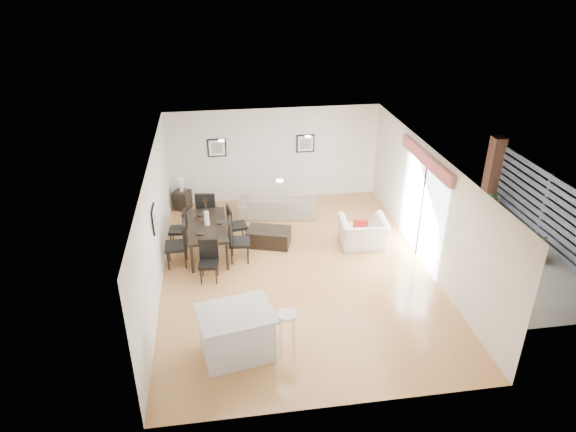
{
  "coord_description": "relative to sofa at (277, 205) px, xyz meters",
  "views": [
    {
      "loc": [
        -1.65,
        -9.73,
        6.4
      ],
      "look_at": [
        -0.13,
        0.4,
        1.2
      ],
      "focal_mm": 32.0,
      "sensor_mm": 36.0,
      "label": 1
    }
  ],
  "objects": [
    {
      "name": "wall_front",
      "position": [
        0.07,
        -6.85,
        1.04
      ],
      "size": [
        6.0,
        0.04,
        2.7
      ],
      "primitive_type": "cube",
      "color": "silver",
      "rests_on": "ground"
    },
    {
      "name": "framed_print_left_wall",
      "position": [
        -2.9,
        -3.05,
        1.34
      ],
      "size": [
        0.04,
        0.52,
        0.52
      ],
      "rotation": [
        0.0,
        0.0,
        1.57
      ],
      "color": "black",
      "rests_on": "wall_left"
    },
    {
      "name": "wall_left",
      "position": [
        -2.93,
        -2.85,
        1.04
      ],
      "size": [
        0.04,
        8.0,
        2.7
      ],
      "primitive_type": "cube",
      "color": "silver",
      "rests_on": "ground"
    },
    {
      "name": "table_lamp",
      "position": [
        -2.58,
        0.8,
        0.49
      ],
      "size": [
        0.2,
        0.2,
        0.39
      ],
      "color": "white",
      "rests_on": "side_table"
    },
    {
      "name": "armchair",
      "position": [
        1.86,
        -1.97,
        0.06
      ],
      "size": [
        1.18,
        1.05,
        0.72
      ],
      "primitive_type": "imported",
      "rotation": [
        0.0,
        0.0,
        3.07
      ],
      "color": "beige",
      "rests_on": "ground"
    },
    {
      "name": "dining_chair_foot",
      "position": [
        -1.9,
        -0.64,
        0.32
      ],
      "size": [
        0.57,
        0.57,
        1.11
      ],
      "rotation": [
        0.0,
        0.0,
        3.0
      ],
      "color": "black",
      "rests_on": "ground"
    },
    {
      "name": "sofa",
      "position": [
        0.0,
        0.0,
        0.0
      ],
      "size": [
        2.19,
        1.13,
        0.61
      ],
      "primitive_type": "imported",
      "rotation": [
        0.0,
        0.0,
        2.99
      ],
      "color": "gray",
      "rests_on": "ground"
    },
    {
      "name": "courtyard",
      "position": [
        6.23,
        -1.99,
        0.62
      ],
      "size": [
        6.0,
        6.0,
        2.0
      ],
      "color": "gray",
      "rests_on": "ground"
    },
    {
      "name": "side_table",
      "position": [
        -2.58,
        0.8,
        -0.04
      ],
      "size": [
        0.53,
        0.53,
        0.54
      ],
      "primitive_type": "cube",
      "rotation": [
        0.0,
        0.0,
        -0.42
      ],
      "color": "black",
      "rests_on": "ground"
    },
    {
      "name": "bar_stool",
      "position": [
        -0.53,
        -5.39,
        0.36
      ],
      "size": [
        0.35,
        0.35,
        0.78
      ],
      "color": "white",
      "rests_on": "ground"
    },
    {
      "name": "framed_print_back_left",
      "position": [
        -1.53,
        1.12,
        1.34
      ],
      "size": [
        0.52,
        0.04,
        0.52
      ],
      "color": "black",
      "rests_on": "wall_back"
    },
    {
      "name": "dining_table",
      "position": [
        -1.89,
        -1.75,
        0.37
      ],
      "size": [
        0.96,
        1.84,
        0.75
      ],
      "rotation": [
        0.0,
        0.0,
        0.03
      ],
      "color": "black",
      "rests_on": "ground"
    },
    {
      "name": "dining_chair_enear",
      "position": [
        -1.25,
        -2.19,
        0.29
      ],
      "size": [
        0.52,
        0.52,
        1.07
      ],
      "rotation": [
        0.0,
        0.0,
        1.48
      ],
      "color": "black",
      "rests_on": "ground"
    },
    {
      "name": "dining_chair_efar",
      "position": [
        -1.24,
        -1.31,
        0.23
      ],
      "size": [
        0.5,
        0.5,
        0.97
      ],
      "rotation": [
        0.0,
        0.0,
        1.75
      ],
      "color": "black",
      "rests_on": "ground"
    },
    {
      "name": "courtyard_plant_b",
      "position": [
        5.66,
        -1.07,
        0.05
      ],
      "size": [
        0.44,
        0.44,
        0.72
      ],
      "primitive_type": "imported",
      "rotation": [
        0.0,
        0.0,
        -0.1
      ],
      "color": "#2E4F22",
      "rests_on": "ground"
    },
    {
      "name": "cushion",
      "position": [
        1.76,
        -2.07,
        0.29
      ],
      "size": [
        0.37,
        0.16,
        0.36
      ],
      "primitive_type": "cube",
      "rotation": [
        0.0,
        0.0,
        3.01
      ],
      "color": "maroon",
      "rests_on": "armchair"
    },
    {
      "name": "sliding_door",
      "position": [
        3.03,
        -2.55,
        1.36
      ],
      "size": [
        0.12,
        2.7,
        2.57
      ],
      "color": "white",
      "rests_on": "wall_right"
    },
    {
      "name": "ground",
      "position": [
        0.07,
        -2.85,
        -0.31
      ],
      "size": [
        8.0,
        8.0,
        0.0
      ],
      "primitive_type": "plane",
      "color": "tan",
      "rests_on": "ground"
    },
    {
      "name": "courtyard_plant_a",
      "position": [
        5.52,
        -3.23,
        0.03
      ],
      "size": [
        0.76,
        0.72,
        0.68
      ],
      "primitive_type": "imported",
      "rotation": [
        0.0,
        0.0,
        0.39
      ],
      "color": "#2E4F22",
      "rests_on": "ground"
    },
    {
      "name": "dining_chair_wnear",
      "position": [
        -2.51,
        -2.2,
        0.31
      ],
      "size": [
        0.5,
        0.5,
        1.11
      ],
      "rotation": [
        0.0,
        0.0,
        -1.56
      ],
      "color": "black",
      "rests_on": "ground"
    },
    {
      "name": "coffee_table",
      "position": [
        -0.41,
        -1.57,
        -0.1
      ],
      "size": [
        1.18,
        0.91,
        0.42
      ],
      "primitive_type": "cube",
      "rotation": [
        0.0,
        0.0,
        -0.31
      ],
      "color": "black",
      "rests_on": "ground"
    },
    {
      "name": "wall_back",
      "position": [
        0.07,
        1.15,
        1.04
      ],
      "size": [
        6.0,
        0.04,
        2.7
      ],
      "primitive_type": "cube",
      "color": "silver",
      "rests_on": "ground"
    },
    {
      "name": "ceiling",
      "position": [
        0.07,
        -2.85,
        2.39
      ],
      "size": [
        6.0,
        8.0,
        0.02
      ],
      "primitive_type": "cube",
      "color": "white",
      "rests_on": "wall_back"
    },
    {
      "name": "kitchen_island",
      "position": [
        -1.42,
        -5.39,
        0.15
      ],
      "size": [
        1.47,
        1.23,
        0.91
      ],
      "rotation": [
        0.0,
        0.0,
        0.19
      ],
      "color": "silver",
      "rests_on": "ground"
    },
    {
      "name": "wall_right",
      "position": [
        3.07,
        -2.85,
        1.04
      ],
      "size": [
        0.04,
        8.0,
        2.7
      ],
      "primitive_type": "cube",
      "color": "silver",
      "rests_on": "ground"
    },
    {
      "name": "framed_print_back_right",
      "position": [
        0.97,
        1.12,
        1.34
      ],
      "size": [
        0.52,
        0.04,
        0.52
      ],
      "color": "black",
      "rests_on": "wall_back"
    },
    {
      "name": "vase",
      "position": [
        -1.89,
        -1.75,
        0.77
      ],
      "size": [
        0.79,
        1.29,
        0.73
      ],
      "color": "white",
      "rests_on": "dining_table"
    },
    {
      "name": "dining_chair_wfar",
      "position": [
        -2.53,
        -1.3,
        0.22
      ],
      "size": [
        0.47,
        0.47,
        0.95
      ],
      "rotation": [
        0.0,
        0.0,
        -1.67
      ],
      "color": "black",
      "rests_on": "ground"
    },
    {
      "name": "dining_chair_head",
      "position": [
        -1.88,
        -2.87,
        0.22
      ],
      "size": [
        0.46,
        0.46,
        0.94
      ],
      "rotation": [
        0.0,
        0.0,
        -0.1
      ],
      "color": "black",
      "rests_on": "ground"
    }
  ]
}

